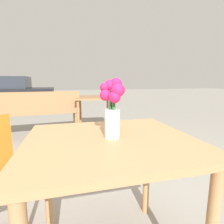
{
  "coord_description": "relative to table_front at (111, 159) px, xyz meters",
  "views": [
    {
      "loc": [
        -0.21,
        -0.83,
        1.04
      ],
      "look_at": [
        0.01,
        0.0,
        0.89
      ],
      "focal_mm": 28.0,
      "sensor_mm": 36.0,
      "label": 1
    }
  ],
  "objects": [
    {
      "name": "table_front",
      "position": [
        0.0,
        0.0,
        0.0
      ],
      "size": [
        0.86,
        0.76,
        0.75
      ],
      "color": "tan",
      "rests_on": "ground_plane"
    },
    {
      "name": "table_back",
      "position": [
        0.35,
        2.69,
        -0.03
      ],
      "size": [
        0.84,
        0.89,
        0.72
      ],
      "color": "#9E7047",
      "rests_on": "ground_plane"
    },
    {
      "name": "bench_near",
      "position": [
        -0.8,
        2.6,
        -0.17
      ],
      "size": [
        1.68,
        0.49,
        0.85
      ],
      "color": "#9E7047",
      "rests_on": "ground_plane"
    },
    {
      "name": "flower_vase",
      "position": [
        0.01,
        0.0,
        0.28
      ],
      "size": [
        0.13,
        0.13,
        0.3
      ],
      "color": "silver",
      "rests_on": "table_front"
    }
  ]
}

